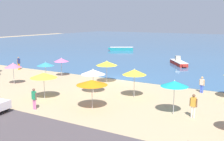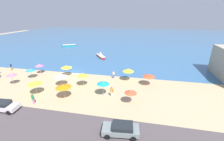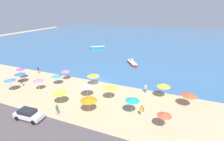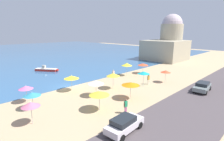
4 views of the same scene
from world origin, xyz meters
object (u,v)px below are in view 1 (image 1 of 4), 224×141
beach_umbrella_8 (107,63)px  beach_umbrella_11 (13,65)px  beach_umbrella_0 (44,75)px  beach_umbrella_14 (92,82)px  beach_umbrella_4 (45,64)px  beach_umbrella_2 (134,72)px  bather_2 (202,84)px  bather_4 (19,63)px  beach_umbrella_12 (174,84)px  bather_0 (34,98)px  beach_umbrella_10 (61,60)px  beach_umbrella_3 (93,72)px  skiff_nearshore (179,63)px  bather_1 (193,105)px  skiff_offshore (121,49)px

beach_umbrella_8 → beach_umbrella_11: size_ratio=1.04×
beach_umbrella_0 → beach_umbrella_14: (5.37, -0.28, 0.02)m
beach_umbrella_4 → beach_umbrella_2: bearing=-6.8°
bather_2 → bather_4: 25.11m
beach_umbrella_12 → bather_0: beach_umbrella_12 is taller
bather_0 → bather_2: bather_0 is taller
beach_umbrella_11 → bather_0: 9.89m
beach_umbrella_14 → beach_umbrella_0: bearing=177.0°
beach_umbrella_2 → beach_umbrella_14: beach_umbrella_2 is taller
beach_umbrella_2 → beach_umbrella_10: beach_umbrella_2 is taller
bather_0 → bather_4: bather_4 is taller
beach_umbrella_3 → beach_umbrella_10: beach_umbrella_3 is taller
beach_umbrella_4 → bather_0: beach_umbrella_4 is taller
beach_umbrella_2 → beach_umbrella_12: bearing=-30.2°
beach_umbrella_8 → beach_umbrella_10: (-6.68, 0.14, -0.14)m
beach_umbrella_0 → bather_4: size_ratio=1.34×
beach_umbrella_2 → skiff_nearshore: (-2.06, 19.80, -1.93)m
bather_1 → beach_umbrella_3: bearing=168.2°
bather_0 → skiff_offshore: bather_0 is taller
beach_umbrella_8 → beach_umbrella_14: (3.89, -8.53, -0.05)m
beach_umbrella_0 → beach_umbrella_8: (1.48, 8.25, 0.07)m
beach_umbrella_0 → beach_umbrella_3: 4.66m
beach_umbrella_8 → beach_umbrella_12: (9.85, -6.49, 0.15)m
beach_umbrella_0 → beach_umbrella_14: beach_umbrella_0 is taller
beach_umbrella_4 → bather_1: 18.68m
beach_umbrella_14 → skiff_nearshore: bearing=91.6°
beach_umbrella_12 → bather_2: (0.33, 7.42, -1.44)m
beach_umbrella_10 → bather_0: (6.75, -11.11, -1.10)m
beach_umbrella_11 → bather_4: beach_umbrella_11 is taller
skiff_nearshore → beach_umbrella_12: bearing=-73.5°
beach_umbrella_4 → bather_4: (-8.05, 3.06, -0.86)m
beach_umbrella_10 → bather_4: beach_umbrella_10 is taller
beach_umbrella_8 → beach_umbrella_12: bearing=-33.4°
bather_4 → bather_0: bearing=-37.8°
beach_umbrella_2 → skiff_offshore: (-19.48, 33.10, -1.90)m
beach_umbrella_0 → skiff_offshore: bearing=108.7°
skiff_nearshore → skiff_offshore: size_ratio=0.97×
beach_umbrella_8 → skiff_nearshore: bearing=78.6°
beach_umbrella_14 → bather_2: beach_umbrella_14 is taller
beach_umbrella_0 → beach_umbrella_3: beach_umbrella_0 is taller
skiff_nearshore → beach_umbrella_10: bearing=-122.0°
skiff_offshore → beach_umbrella_0: bearing=-71.3°
beach_umbrella_10 → skiff_offshore: size_ratio=0.44×
beach_umbrella_3 → beach_umbrella_2: bearing=8.4°
beach_umbrella_12 → bather_0: 10.84m
beach_umbrella_2 → bather_4: bearing=167.5°
beach_umbrella_10 → bather_4: bearing=176.4°
beach_umbrella_10 → beach_umbrella_11: beach_umbrella_11 is taller
bather_4 → skiff_nearshore: bearing=40.2°
beach_umbrella_3 → beach_umbrella_14: 4.90m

